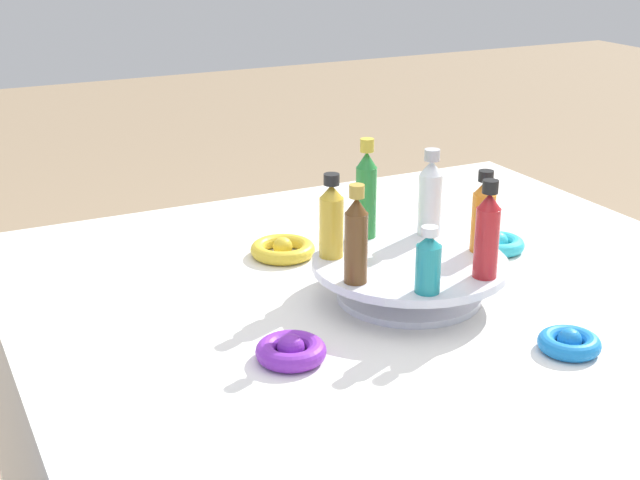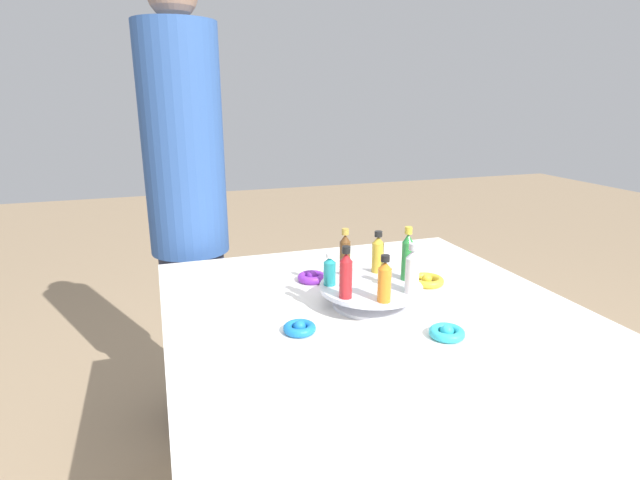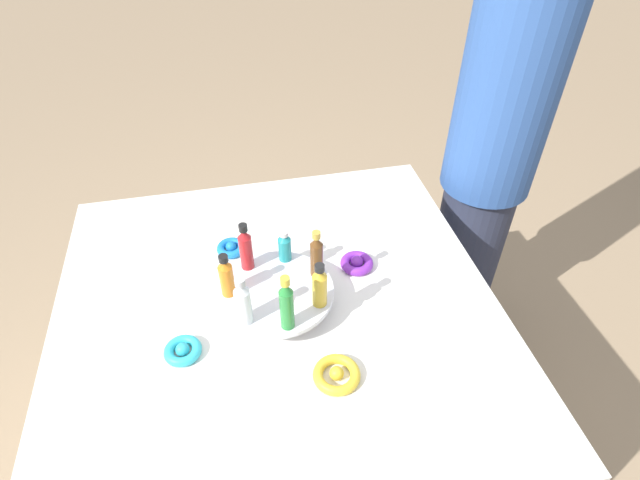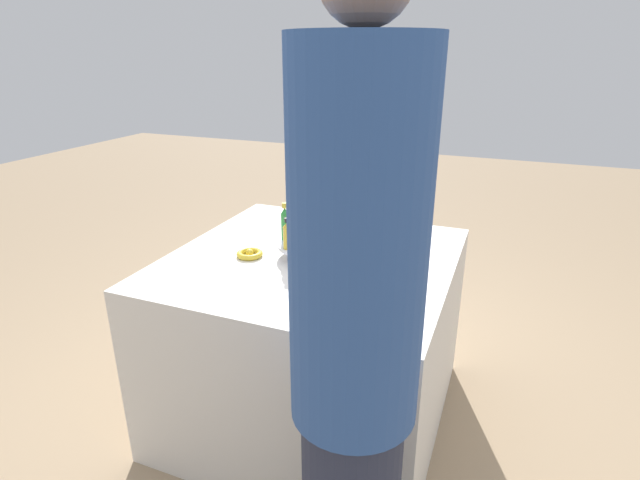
# 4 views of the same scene
# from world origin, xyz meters

# --- Properties ---
(display_stand) EXTENTS (0.28, 0.28, 0.06)m
(display_stand) POSITION_xyz_m (0.00, 0.00, 0.79)
(display_stand) COLOR silver
(display_stand) RESTS_ON party_table
(bottle_gold) EXTENTS (0.03, 0.03, 0.12)m
(bottle_gold) POSITION_xyz_m (-0.09, 0.06, 0.87)
(bottle_gold) COLOR gold
(bottle_gold) RESTS_ON display_stand
(bottle_brown) EXTENTS (0.03, 0.03, 0.14)m
(bottle_brown) POSITION_xyz_m (-0.11, -0.03, 0.87)
(bottle_brown) COLOR brown
(bottle_brown) RESTS_ON display_stand
(bottle_teal) EXTENTS (0.03, 0.03, 0.09)m
(bottle_teal) POSITION_xyz_m (-0.04, -0.11, 0.85)
(bottle_teal) COLOR teal
(bottle_teal) RESTS_ON display_stand
(bottle_red) EXTENTS (0.03, 0.03, 0.14)m
(bottle_red) POSITION_xyz_m (0.06, -0.10, 0.87)
(bottle_red) COLOR #B21E23
(bottle_red) RESTS_ON display_stand
(bottle_orange) EXTENTS (0.03, 0.03, 0.12)m
(bottle_orange) POSITION_xyz_m (0.11, -0.02, 0.87)
(bottle_orange) COLOR orange
(bottle_orange) RESTS_ON display_stand
(bottle_clear) EXTENTS (0.04, 0.04, 0.13)m
(bottle_clear) POSITION_xyz_m (0.08, 0.08, 0.87)
(bottle_clear) COLOR silver
(bottle_clear) RESTS_ON display_stand
(bottle_green) EXTENTS (0.03, 0.03, 0.15)m
(bottle_green) POSITION_xyz_m (-0.01, 0.11, 0.88)
(bottle_green) COLOR #288438
(bottle_green) RESTS_ON display_stand
(ribbon_bow_gold) EXTENTS (0.10, 0.10, 0.03)m
(ribbon_bow_gold) POSITION_xyz_m (-0.10, 0.23, 0.76)
(ribbon_bow_gold) COLOR gold
(ribbon_bow_gold) RESTS_ON party_table
(ribbon_bow_purple) EXTENTS (0.09, 0.09, 0.03)m
(ribbon_bow_purple) POSITION_xyz_m (-0.23, -0.10, 0.77)
(ribbon_bow_purple) COLOR purple
(ribbon_bow_purple) RESTS_ON party_table
(ribbon_bow_blue) EXTENTS (0.08, 0.08, 0.03)m
(ribbon_bow_blue) POSITION_xyz_m (0.10, -0.23, 0.76)
(ribbon_bow_blue) COLOR blue
(ribbon_bow_blue) RESTS_ON party_table
(ribbon_bow_teal) EXTENTS (0.09, 0.09, 0.03)m
(ribbon_bow_teal) POSITION_xyz_m (0.23, 0.10, 0.76)
(ribbon_bow_teal) COLOR #2DB7CC
(ribbon_bow_teal) RESTS_ON party_table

